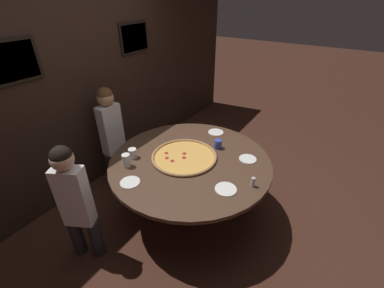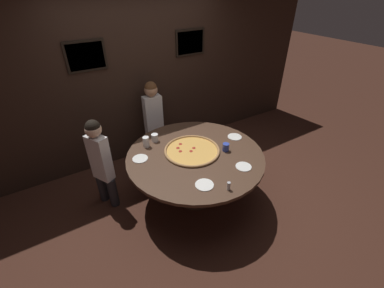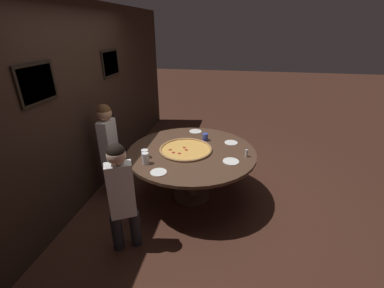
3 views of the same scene
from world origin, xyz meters
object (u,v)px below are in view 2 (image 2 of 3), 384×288
Objects in this scene: white_plate_beside_cup at (235,137)px; diner_far_right at (153,117)px; white_plate_near_front at (204,185)px; condiment_shaker at (229,186)px; dining_table at (195,161)px; white_plate_left_side at (243,167)px; white_plate_right_side at (140,159)px; drink_cup_far_right at (155,138)px; diner_side_right at (100,160)px; drink_cup_near_left at (226,147)px; giant_pizza at (192,150)px; drink_cup_front_edge at (146,142)px.

white_plate_beside_cup is 1.34m from diner_far_right.
condiment_shaker is (0.18, -0.19, 0.05)m from white_plate_near_front.
dining_table is 0.63m from white_plate_left_side.
white_plate_right_side is at bearing 116.68° from white_plate_near_front.
diner_far_right reaches higher than drink_cup_far_right.
drink_cup_near_left is at bearing -143.02° from diner_side_right.
drink_cup_far_right is 0.75m from diner_side_right.
white_plate_left_side is at bearing -39.06° from white_plate_right_side.
giant_pizza is at bearing -17.21° from white_plate_right_side.
diner_far_right is (0.26, 0.63, -0.03)m from drink_cup_far_right.
diner_far_right is at bearing 107.40° from drink_cup_near_left.
white_plate_left_side is (-0.34, -0.58, 0.00)m from white_plate_beside_cup.
drink_cup_near_left reaches higher than white_plate_beside_cup.
drink_cup_near_left is at bearing 85.42° from white_plate_left_side.
white_plate_near_front is (-0.60, -0.40, -0.05)m from drink_cup_near_left.
white_plate_left_side is at bearing -58.86° from drink_cup_far_right.
diner_far_right reaches higher than condiment_shaker.
white_plate_left_side is at bearing -120.82° from white_plate_beside_cup.
condiment_shaker is 1.62m from diner_side_right.
giant_pizza is (-0.00, 0.08, 0.13)m from dining_table.
white_plate_near_front is (-0.22, -0.54, 0.12)m from dining_table.
drink_cup_far_right reaches higher than giant_pizza.
dining_table is 0.59m from white_plate_near_front.
drink_cup_front_edge is 0.11× the size of diner_far_right.
drink_cup_front_edge reaches higher than drink_cup_near_left.
dining_table is at bearing -144.89° from diner_side_right.
drink_cup_front_edge reaches higher than dining_table.
condiment_shaker is at bearing 91.52° from diner_far_right.
diner_far_right reaches higher than giant_pizza.
white_plate_beside_cup is at bearing 4.82° from dining_table.
giant_pizza is 0.44m from drink_cup_near_left.
white_plate_near_front is at bearing -109.70° from giant_pizza.
diner_side_right reaches higher than white_plate_left_side.
giant_pizza is 0.56m from drink_cup_far_right.
diner_far_right is at bearing 67.30° from drink_cup_far_right.
white_plate_left_side is at bearing -59.76° from giant_pizza.
diner_side_right is at bearing 164.36° from white_plate_beside_cup.
giant_pizza is 0.65m from white_plate_near_front.
white_plate_near_front is at bearing 85.65° from diner_far_right.
drink_cup_far_right is 0.56× the size of white_plate_left_side.
giant_pizza is at bearing 93.61° from diner_far_right.
drink_cup_near_left is at bearing 109.23° from diner_far_right.
dining_table is 17.88× the size of condiment_shaker.
condiment_shaker is 1.91m from diner_far_right.
drink_cup_front_edge is (-0.45, 0.49, 0.19)m from dining_table.
white_plate_near_front is 0.15× the size of diner_far_right.
condiment_shaker is (-0.39, -0.21, 0.05)m from white_plate_left_side.
white_plate_right_side is at bearing 157.84° from drink_cup_near_left.
giant_pizza is 3.54× the size of white_plate_near_front.
drink_cup_front_edge is 0.76× the size of white_plate_left_side.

